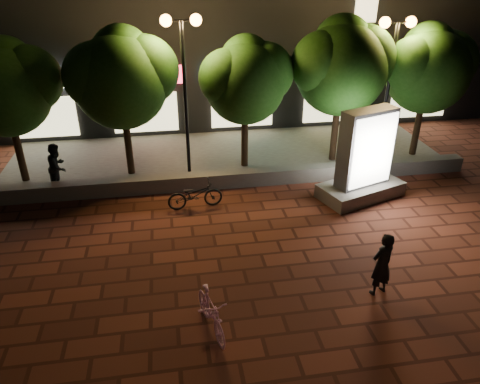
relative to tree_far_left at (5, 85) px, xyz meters
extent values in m
plane|color=maroon|center=(6.95, -5.46, -3.29)|extent=(80.00, 80.00, 0.00)
cube|color=slate|center=(6.95, -1.46, -3.04)|extent=(16.00, 0.45, 0.50)
cube|color=slate|center=(6.95, 1.04, -3.25)|extent=(16.00, 5.00, 0.08)
cube|color=white|center=(-0.05, 3.48, -0.69)|extent=(3.20, 0.12, 0.70)
cube|color=beige|center=(-0.05, 3.48, -2.19)|extent=(2.60, 0.10, 1.60)
cube|color=red|center=(3.95, 3.48, -0.69)|extent=(3.20, 0.12, 0.70)
cube|color=beige|center=(3.95, 3.48, -2.19)|extent=(2.60, 0.10, 1.60)
cube|color=#39C8CC|center=(7.95, 3.48, -0.69)|extent=(3.20, 0.12, 0.70)
cube|color=beige|center=(7.95, 3.48, -2.19)|extent=(2.60, 0.10, 1.60)
cube|color=yellow|center=(11.95, 3.48, -0.69)|extent=(3.20, 0.12, 0.70)
cube|color=beige|center=(11.95, 3.48, -2.19)|extent=(2.60, 0.10, 1.60)
cube|color=white|center=(15.95, 3.48, -0.69)|extent=(3.20, 0.12, 0.70)
cube|color=beige|center=(15.95, 3.48, -2.19)|extent=(2.60, 0.10, 1.60)
cube|color=beige|center=(12.95, 3.48, 1.71)|extent=(0.90, 0.10, 1.20)
cylinder|color=black|center=(-0.05, -0.06, -2.09)|extent=(0.24, 0.24, 2.25)
sphere|color=#214C16|center=(-0.05, -0.06, -0.19)|extent=(2.80, 2.80, 2.80)
sphere|color=#214C16|center=(0.65, 0.14, 0.11)|extent=(2.10, 2.10, 2.10)
sphere|color=#214C16|center=(0.05, 0.29, 0.51)|extent=(1.82, 1.82, 1.82)
cylinder|color=black|center=(3.45, -0.06, -2.04)|extent=(0.24, 0.24, 2.34)
sphere|color=#214C16|center=(3.45, -0.06, -0.05)|extent=(3.00, 3.00, 3.00)
sphere|color=#214C16|center=(4.20, 0.14, 0.25)|extent=(2.25, 2.25, 2.25)
sphere|color=#214C16|center=(2.77, -0.21, 0.20)|extent=(2.10, 2.10, 2.10)
sphere|color=#214C16|center=(3.55, 0.29, 0.70)|extent=(1.95, 1.95, 1.95)
cylinder|color=black|center=(7.45, -0.06, -2.11)|extent=(0.24, 0.24, 2.21)
sphere|color=#214C16|center=(7.45, -0.06, -0.26)|extent=(2.70, 2.70, 2.70)
sphere|color=#214C16|center=(8.12, 0.14, 0.04)|extent=(2.03, 2.03, 2.02)
sphere|color=#214C16|center=(6.84, -0.21, -0.01)|extent=(1.89, 1.89, 1.89)
sphere|color=#214C16|center=(7.55, 0.29, 0.41)|extent=(1.76, 1.76, 1.76)
cylinder|color=black|center=(10.75, -0.06, -2.00)|extent=(0.24, 0.24, 2.43)
sphere|color=#214C16|center=(10.75, -0.06, 0.07)|extent=(3.10, 3.10, 3.10)
sphere|color=#214C16|center=(11.52, 0.14, 0.37)|extent=(2.33, 2.33, 2.33)
sphere|color=#214C16|center=(10.05, -0.21, 0.32)|extent=(2.17, 2.17, 2.17)
sphere|color=#214C16|center=(10.85, 0.29, 0.85)|extent=(2.01, 2.02, 2.02)
cylinder|color=black|center=(13.95, -0.06, -2.06)|extent=(0.24, 0.24, 2.29)
sphere|color=#214C16|center=(13.95, -0.06, -0.12)|extent=(2.90, 2.90, 2.90)
sphere|color=#214C16|center=(14.67, 0.14, 0.18)|extent=(2.18, 2.17, 2.17)
sphere|color=#214C16|center=(13.30, -0.21, 0.13)|extent=(2.03, 2.03, 2.03)
sphere|color=#214C16|center=(14.05, 0.29, 0.61)|extent=(1.89, 1.88, 1.88)
cylinder|color=black|center=(5.45, -0.26, -0.71)|extent=(0.12, 0.12, 5.00)
cylinder|color=black|center=(5.45, -0.26, 1.79)|extent=(0.90, 0.08, 0.08)
sphere|color=orange|center=(5.00, -0.26, 1.79)|extent=(0.36, 0.36, 0.36)
sphere|color=orange|center=(5.90, -0.26, 1.79)|extent=(0.36, 0.36, 0.36)
cylinder|color=black|center=(12.45, -0.26, -0.81)|extent=(0.12, 0.12, 4.80)
cylinder|color=black|center=(12.45, -0.26, 1.59)|extent=(0.90, 0.08, 0.08)
sphere|color=orange|center=(12.00, -0.26, 1.59)|extent=(0.36, 0.36, 0.36)
sphere|color=orange|center=(12.90, -0.26, 1.59)|extent=(0.36, 0.36, 0.36)
cube|color=slate|center=(10.69, -2.84, -3.07)|extent=(2.91, 2.11, 0.44)
cube|color=#4C4C51|center=(10.69, -2.84, -1.65)|extent=(1.85, 1.15, 2.41)
cube|color=white|center=(10.80, -3.14, -1.65)|extent=(1.51, 0.57, 2.19)
cube|color=white|center=(10.59, -2.54, -1.65)|extent=(1.51, 0.57, 2.19)
imported|color=#E392C9|center=(5.41, -7.88, -2.82)|extent=(0.79, 1.62, 0.94)
imported|color=black|center=(9.26, -7.33, -2.51)|extent=(0.66, 0.54, 1.57)
imported|color=black|center=(5.47, -2.74, -2.86)|extent=(1.71, 0.74, 0.87)
imported|color=black|center=(1.28, -0.96, -2.43)|extent=(0.76, 0.88, 1.56)
camera|label=1|loc=(4.86, -14.86, 3.56)|focal=34.09mm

